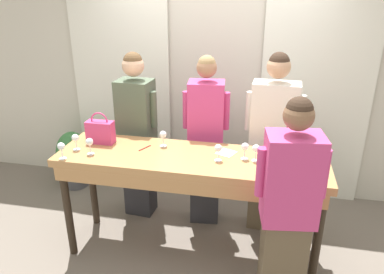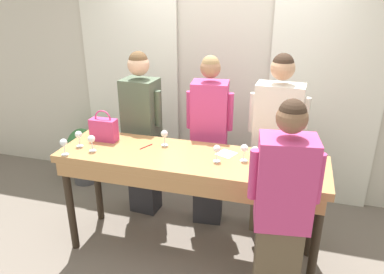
% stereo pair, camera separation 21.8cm
% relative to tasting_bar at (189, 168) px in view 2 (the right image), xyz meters
% --- Properties ---
extents(ground_plane, '(18.00, 18.00, 0.00)m').
position_rel_tasting_bar_xyz_m(ground_plane, '(0.00, 0.02, -0.90)').
color(ground_plane, '#70665B').
extents(wall_back, '(12.00, 0.06, 2.80)m').
position_rel_tasting_bar_xyz_m(wall_back, '(0.00, 1.37, 0.50)').
color(wall_back, beige).
rests_on(wall_back, ground_plane).
extents(curtain_panel_left, '(1.18, 0.03, 2.69)m').
position_rel_tasting_bar_xyz_m(curtain_panel_left, '(-1.12, 1.30, 0.44)').
color(curtain_panel_left, white).
rests_on(curtain_panel_left, ground_plane).
extents(curtain_panel_right, '(1.18, 0.03, 2.69)m').
position_rel_tasting_bar_xyz_m(curtain_panel_right, '(1.12, 1.30, 0.44)').
color(curtain_panel_right, white).
rests_on(curtain_panel_right, ground_plane).
extents(tasting_bar, '(2.33, 0.65, 1.01)m').
position_rel_tasting_bar_xyz_m(tasting_bar, '(0.00, 0.00, 0.00)').
color(tasting_bar, '#B27F4C').
rests_on(tasting_bar, ground_plane).
extents(wine_bottle, '(0.08, 0.08, 0.31)m').
position_rel_tasting_bar_xyz_m(wine_bottle, '(0.80, 0.21, 0.23)').
color(wine_bottle, black).
rests_on(wine_bottle, tasting_bar).
extents(handbag, '(0.25, 0.11, 0.30)m').
position_rel_tasting_bar_xyz_m(handbag, '(-0.87, 0.13, 0.22)').
color(handbag, '#C63870').
rests_on(handbag, tasting_bar).
extents(wine_glass_front_left, '(0.06, 0.06, 0.15)m').
position_rel_tasting_bar_xyz_m(wine_glass_front_left, '(-0.86, -0.12, 0.22)').
color(wine_glass_front_left, white).
rests_on(wine_glass_front_left, tasting_bar).
extents(wine_glass_front_mid, '(0.06, 0.06, 0.15)m').
position_rel_tasting_bar_xyz_m(wine_glass_front_mid, '(0.46, 0.05, 0.22)').
color(wine_glass_front_mid, white).
rests_on(wine_glass_front_mid, tasting_bar).
extents(wine_glass_front_right, '(0.06, 0.06, 0.15)m').
position_rel_tasting_bar_xyz_m(wine_glass_front_right, '(0.24, -0.02, 0.22)').
color(wine_glass_front_right, white).
rests_on(wine_glass_front_right, tasting_bar).
extents(wine_glass_center_left, '(0.06, 0.06, 0.15)m').
position_rel_tasting_bar_xyz_m(wine_glass_center_left, '(0.55, 0.04, 0.22)').
color(wine_glass_center_left, white).
rests_on(wine_glass_center_left, tasting_bar).
extents(wine_glass_center_mid, '(0.06, 0.06, 0.15)m').
position_rel_tasting_bar_xyz_m(wine_glass_center_mid, '(0.82, -0.21, 0.22)').
color(wine_glass_center_mid, white).
rests_on(wine_glass_center_mid, tasting_bar).
extents(wine_glass_center_right, '(0.06, 0.06, 0.15)m').
position_rel_tasting_bar_xyz_m(wine_glass_center_right, '(-0.29, 0.17, 0.22)').
color(wine_glass_center_right, white).
rests_on(wine_glass_center_right, tasting_bar).
extents(wine_glass_back_left, '(0.06, 0.06, 0.15)m').
position_rel_tasting_bar_xyz_m(wine_glass_back_left, '(0.77, 0.29, 0.22)').
color(wine_glass_back_left, white).
rests_on(wine_glass_back_left, tasting_bar).
extents(wine_glass_back_mid, '(0.06, 0.06, 0.15)m').
position_rel_tasting_bar_xyz_m(wine_glass_back_mid, '(-1.05, -0.25, 0.22)').
color(wine_glass_back_mid, white).
rests_on(wine_glass_back_mid, tasting_bar).
extents(wine_glass_back_right, '(0.06, 0.06, 0.15)m').
position_rel_tasting_bar_xyz_m(wine_glass_back_right, '(-1.02, -0.06, 0.22)').
color(wine_glass_back_right, white).
rests_on(wine_glass_back_right, tasting_bar).
extents(napkin, '(0.19, 0.19, 0.00)m').
position_rel_tasting_bar_xyz_m(napkin, '(0.29, 0.14, 0.11)').
color(napkin, white).
rests_on(napkin, tasting_bar).
extents(pen, '(0.07, 0.14, 0.01)m').
position_rel_tasting_bar_xyz_m(pen, '(-0.44, 0.09, 0.12)').
color(pen, maroon).
rests_on(pen, tasting_bar).
extents(guest_olive_jacket, '(0.46, 0.30, 1.78)m').
position_rel_tasting_bar_xyz_m(guest_olive_jacket, '(-0.69, 0.58, 0.03)').
color(guest_olive_jacket, '#28282D').
rests_on(guest_olive_jacket, ground_plane).
extents(guest_pink_top, '(0.46, 0.29, 1.78)m').
position_rel_tasting_bar_xyz_m(guest_pink_top, '(0.04, 0.58, 0.02)').
color(guest_pink_top, '#28282D').
rests_on(guest_pink_top, ground_plane).
extents(guest_cream_sweater, '(0.55, 0.25, 1.83)m').
position_rel_tasting_bar_xyz_m(guest_cream_sweater, '(0.69, 0.58, 0.05)').
color(guest_cream_sweater, brown).
rests_on(guest_cream_sweater, ground_plane).
extents(host_pouring, '(0.49, 0.32, 1.74)m').
position_rel_tasting_bar_xyz_m(host_pouring, '(0.81, -0.49, -0.01)').
color(host_pouring, brown).
rests_on(host_pouring, ground_plane).
extents(potted_plant, '(0.40, 0.40, 0.72)m').
position_rel_tasting_bar_xyz_m(potted_plant, '(-1.68, 0.96, -0.51)').
color(potted_plant, '#4C4C51').
rests_on(potted_plant, ground_plane).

